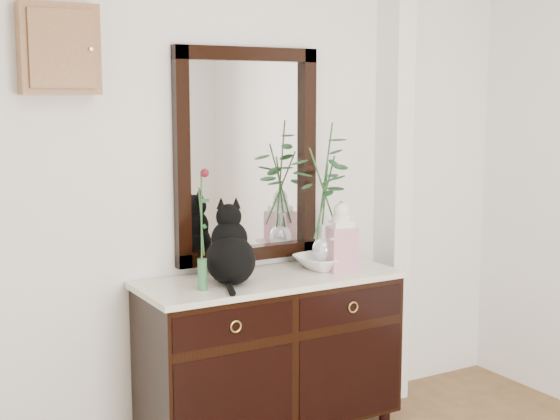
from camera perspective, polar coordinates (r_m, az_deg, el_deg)
wall_back at (r=4.00m, az=-3.76°, el=2.66°), size 3.60×0.04×2.70m
pilaster at (r=4.47m, az=8.30°, el=3.19°), size 0.12×0.20×2.70m
sideboard at (r=4.01m, az=-0.73°, el=-10.13°), size 1.33×0.52×0.82m
wall_mirror at (r=4.02m, az=-2.41°, el=3.99°), size 0.80×0.06×1.10m
key_cabinet at (r=3.65m, az=-15.86°, el=11.25°), size 0.35×0.10×0.40m
cat at (r=3.74m, az=-3.63°, el=-2.49°), size 0.37×0.41×0.39m
lotus_bowl at (r=4.09m, az=3.23°, el=-3.81°), size 0.31×0.31×0.07m
vase_branches at (r=4.02m, az=3.28°, el=1.21°), size 0.42×0.42×0.75m
bud_vase_rose at (r=3.60m, az=-5.75°, el=-1.40°), size 0.09×0.09×0.58m
ginger_jar at (r=4.01m, az=4.50°, el=-1.89°), size 0.16×0.16×0.37m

